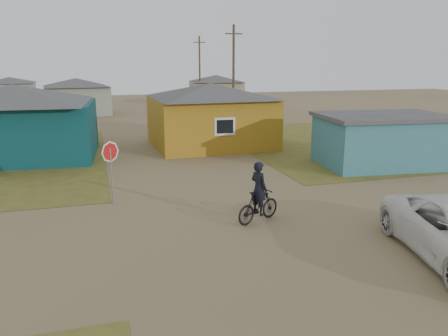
{
  "coord_description": "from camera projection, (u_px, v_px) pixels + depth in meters",
  "views": [
    {
      "loc": [
        -4.36,
        -12.15,
        5.15
      ],
      "look_at": [
        0.1,
        3.0,
        1.3
      ],
      "focal_mm": 35.0,
      "sensor_mm": 36.0,
      "label": 1
    }
  ],
  "objects": [
    {
      "name": "grass_ne",
      "position": [
        378.0,
        139.0,
        29.7
      ],
      "size": [
        20.0,
        18.0,
        0.0
      ],
      "primitive_type": "cube",
      "color": "olive",
      "rests_on": "ground"
    },
    {
      "name": "stop_sign",
      "position": [
        111.0,
        158.0,
        15.76
      ],
      "size": [
        0.76,
        0.25,
        2.39
      ],
      "color": "gray",
      "rests_on": "ground"
    },
    {
      "name": "house_yellow",
      "position": [
        211.0,
        114.0,
        27.0
      ],
      "size": [
        7.72,
        6.76,
        3.9
      ],
      "color": "#A17318",
      "rests_on": "ground"
    },
    {
      "name": "house_pale_west",
      "position": [
        77.0,
        96.0,
        43.33
      ],
      "size": [
        7.04,
        6.15,
        3.6
      ],
      "color": "gray",
      "rests_on": "ground"
    },
    {
      "name": "shed_turquoise",
      "position": [
        382.0,
        140.0,
        22.1
      ],
      "size": [
        6.71,
        4.93,
        2.6
      ],
      "color": "teal",
      "rests_on": "ground"
    },
    {
      "name": "utility_pole_far",
      "position": [
        200.0,
        71.0,
        50.23
      ],
      "size": [
        1.4,
        0.2,
        8.0
      ],
      "color": "#4D3C2E",
      "rests_on": "ground"
    },
    {
      "name": "house_teal",
      "position": [
        16.0,
        121.0,
        23.5
      ],
      "size": [
        8.93,
        7.08,
        4.0
      ],
      "color": "#0A3439",
      "rests_on": "ground"
    },
    {
      "name": "ground",
      "position": [
        248.0,
        230.0,
        13.74
      ],
      "size": [
        120.0,
        120.0,
        0.0
      ],
      "primitive_type": "plane",
      "color": "olive"
    },
    {
      "name": "utility_pole_near",
      "position": [
        234.0,
        75.0,
        35.05
      ],
      "size": [
        1.4,
        0.2,
        8.0
      ],
      "color": "#4D3C2E",
      "rests_on": "ground"
    },
    {
      "name": "house_pale_north",
      "position": [
        10.0,
        91.0,
        52.34
      ],
      "size": [
        6.28,
        5.81,
        3.4
      ],
      "color": "gray",
      "rests_on": "ground"
    },
    {
      "name": "house_beige_east",
      "position": [
        216.0,
        89.0,
        53.32
      ],
      "size": [
        6.95,
        6.05,
        3.6
      ],
      "color": "gray",
      "rests_on": "ground"
    },
    {
      "name": "cyclist",
      "position": [
        259.0,
        200.0,
        14.29
      ],
      "size": [
        1.85,
        1.21,
        2.04
      ],
      "color": "black",
      "rests_on": "ground"
    }
  ]
}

